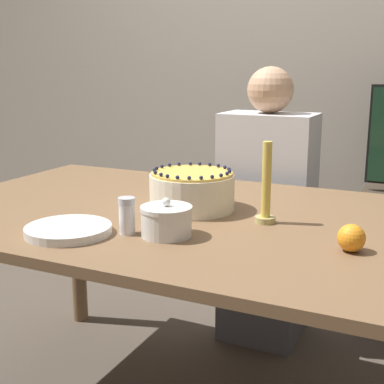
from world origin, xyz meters
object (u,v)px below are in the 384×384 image
(candle, at_px, (266,191))
(person_man_blue_shirt, at_px, (266,224))
(sugar_bowl, at_px, (166,221))
(cake, at_px, (192,191))
(sugar_shaker, at_px, (127,216))

(candle, height_order, person_man_blue_shirt, person_man_blue_shirt)
(sugar_bowl, height_order, candle, candle)
(cake, relative_size, candle, 1.13)
(cake, relative_size, sugar_bowl, 1.92)
(cake, xyz_separation_m, sugar_bowl, (0.06, -0.28, -0.02))
(cake, relative_size, sugar_shaker, 2.65)
(sugar_bowl, height_order, sugar_shaker, sugar_bowl)
(sugar_shaker, distance_m, candle, 0.42)
(sugar_bowl, relative_size, candle, 0.59)
(cake, distance_m, candle, 0.27)
(cake, bearing_deg, person_man_blue_shirt, 86.95)
(person_man_blue_shirt, bearing_deg, candle, 107.06)
(candle, bearing_deg, sugar_shaker, -139.01)
(person_man_blue_shirt, bearing_deg, sugar_shaker, 85.07)
(sugar_shaker, distance_m, person_man_blue_shirt, 1.05)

